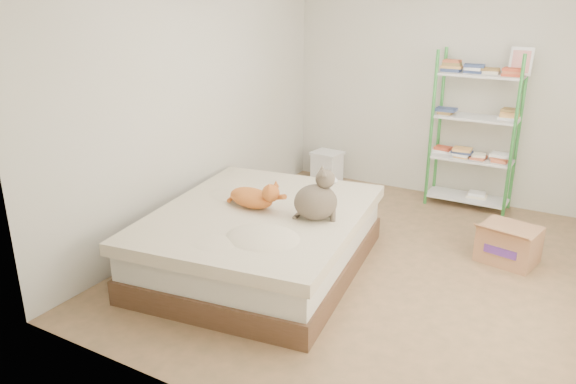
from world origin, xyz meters
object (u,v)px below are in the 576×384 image
Objects in this scene: bed at (260,239)px; cardboard_box at (509,244)px; orange_cat at (251,195)px; shelf_unit at (475,128)px; white_bin at (327,167)px; grey_cat at (316,195)px.

cardboard_box is (1.83, 1.19, -0.10)m from bed.
shelf_unit is (1.32, 2.35, 0.26)m from orange_cat.
cardboard_box is (0.63, -1.21, -0.72)m from shelf_unit.
orange_cat is (-0.12, 0.05, 0.37)m from bed.
bed reaches higher than white_bin.
bed is at bearing -77.57° from white_bin.
orange_cat is at bearing -138.14° from cardboard_box.
grey_cat is 2.44m from shelf_unit.
bed is 2.19m from cardboard_box.
orange_cat is at bearing 150.37° from bed.
grey_cat is 1.84m from cardboard_box.
shelf_unit reaches higher than orange_cat.
bed is 2.39m from white_bin.
orange_cat is 2.31m from cardboard_box.
grey_cat is at bearing -66.13° from white_bin.
orange_cat is 0.61m from grey_cat.
bed is at bearing 65.21° from grey_cat.
cardboard_box is at bearing -26.03° from white_bin.
white_bin is (-1.00, 2.27, -0.54)m from grey_cat.
white_bin is (-0.40, 2.29, -0.43)m from orange_cat.
white_bin reaches higher than cardboard_box.
grey_cat reaches higher than bed.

